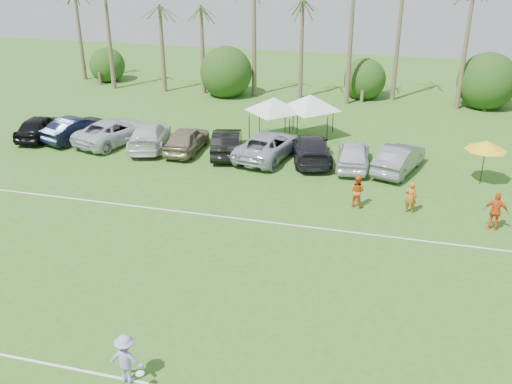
# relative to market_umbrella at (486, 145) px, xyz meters

# --- Properties ---
(field_lines) EXTENTS (80.00, 12.10, 0.01)m
(field_lines) POSITION_rel_market_umbrella_xyz_m (-14.27, -13.91, -2.34)
(field_lines) COLOR white
(field_lines) RESTS_ON ground
(palm_tree_0) EXTENTS (2.40, 2.40, 8.90)m
(palm_tree_0) POSITION_rel_market_umbrella_xyz_m (-36.27, 16.09, 5.13)
(palm_tree_0) COLOR brown
(palm_tree_0) RESTS_ON ground
(palm_tree_4) EXTENTS (2.40, 2.40, 8.90)m
(palm_tree_4) POSITION_rel_market_umbrella_xyz_m (-18.27, 16.09, 5.13)
(palm_tree_4) COLOR brown
(palm_tree_4) RESTS_ON ground
(palm_tree_8) EXTENTS (2.40, 2.40, 8.90)m
(palm_tree_8) POSITION_rel_market_umbrella_xyz_m (-1.27, 16.09, 5.13)
(palm_tree_8) COLOR brown
(palm_tree_8) RESTS_ON ground
(bush_tree_0) EXTENTS (4.00, 4.00, 4.00)m
(bush_tree_0) POSITION_rel_market_umbrella_xyz_m (-33.27, 17.09, -0.55)
(bush_tree_0) COLOR brown
(bush_tree_0) RESTS_ON ground
(bush_tree_1) EXTENTS (4.00, 4.00, 4.00)m
(bush_tree_1) POSITION_rel_market_umbrella_xyz_m (-20.27, 17.09, -0.55)
(bush_tree_1) COLOR brown
(bush_tree_1) RESTS_ON ground
(bush_tree_2) EXTENTS (4.00, 4.00, 4.00)m
(bush_tree_2) POSITION_rel_market_umbrella_xyz_m (-8.27, 17.09, -0.55)
(bush_tree_2) COLOR brown
(bush_tree_2) RESTS_ON ground
(bush_tree_3) EXTENTS (4.00, 4.00, 4.00)m
(bush_tree_3) POSITION_rel_market_umbrella_xyz_m (1.73, 17.09, -0.55)
(bush_tree_3) COLOR brown
(bush_tree_3) RESTS_ON ground
(sideline_player_a) EXTENTS (0.63, 0.42, 1.70)m
(sideline_player_a) POSITION_rel_market_umbrella_xyz_m (-3.92, -4.92, -1.49)
(sideline_player_a) COLOR #CA5F16
(sideline_player_a) RESTS_ON ground
(sideline_player_b) EXTENTS (1.02, 0.90, 1.75)m
(sideline_player_b) POSITION_rel_market_umbrella_xyz_m (-6.67, -4.88, -1.47)
(sideline_player_b) COLOR #D75817
(sideline_player_b) RESTS_ON ground
(sideline_player_c) EXTENTS (1.21, 0.65, 1.96)m
(sideline_player_c) POSITION_rel_market_umbrella_xyz_m (0.09, -5.83, -1.37)
(sideline_player_c) COLOR #E15419
(sideline_player_c) RESTS_ON ground
(canopy_tent_left) EXTENTS (4.34, 4.34, 3.51)m
(canopy_tent_left) POSITION_rel_market_umbrella_xyz_m (-13.41, 4.70, 0.66)
(canopy_tent_left) COLOR black
(canopy_tent_left) RESTS_ON ground
(canopy_tent_right) EXTENTS (4.49, 4.49, 3.64)m
(canopy_tent_right) POSITION_rel_market_umbrella_xyz_m (-11.05, 5.68, 0.77)
(canopy_tent_right) COLOR black
(canopy_tent_right) RESTS_ON ground
(market_umbrella) EXTENTS (2.35, 2.35, 2.62)m
(market_umbrella) POSITION_rel_market_umbrella_xyz_m (0.00, 0.00, 0.00)
(market_umbrella) COLOR black
(market_umbrella) RESTS_ON ground
(frisbee_player) EXTENTS (1.30, 0.75, 1.77)m
(frisbee_player) POSITION_rel_market_umbrella_xyz_m (-12.48, -19.93, -1.46)
(frisbee_player) COLOR #998FCB
(frisbee_player) RESTS_ON ground
(parked_car_0) EXTENTS (2.56, 5.10, 1.67)m
(parked_car_0) POSITION_rel_market_umbrella_xyz_m (-29.43, 0.71, -1.51)
(parked_car_0) COLOR black
(parked_car_0) RESTS_ON ground
(parked_car_1) EXTENTS (3.32, 5.37, 1.67)m
(parked_car_1) POSITION_rel_market_umbrella_xyz_m (-26.68, 1.01, -1.51)
(parked_car_1) COLOR black
(parked_car_1) RESTS_ON ground
(parked_car_2) EXTENTS (4.35, 6.54, 1.67)m
(parked_car_2) POSITION_rel_market_umbrella_xyz_m (-23.93, 1.15, -1.51)
(parked_car_2) COLOR silver
(parked_car_2) RESTS_ON ground
(parked_car_3) EXTENTS (3.75, 6.16, 1.67)m
(parked_car_3) POSITION_rel_market_umbrella_xyz_m (-21.18, 0.89, -1.51)
(parked_car_3) COLOR silver
(parked_car_3) RESTS_ON ground
(parked_car_4) EXTENTS (2.09, 4.94, 1.67)m
(parked_car_4) POSITION_rel_market_umbrella_xyz_m (-18.43, 0.80, -1.51)
(parked_car_4) COLOR #7E715A
(parked_car_4) RESTS_ON ground
(parked_car_5) EXTENTS (2.91, 5.34, 1.67)m
(parked_car_5) POSITION_rel_market_umbrella_xyz_m (-15.68, 0.93, -1.51)
(parked_car_5) COLOR black
(parked_car_5) RESTS_ON ground
(parked_car_6) EXTENTS (3.81, 6.41, 1.67)m
(parked_car_6) POSITION_rel_market_umbrella_xyz_m (-12.94, 1.00, -1.51)
(parked_car_6) COLOR #A4A8B4
(parked_car_6) RESTS_ON ground
(parked_car_7) EXTENTS (3.80, 6.17, 1.67)m
(parked_car_7) POSITION_rel_market_umbrella_xyz_m (-10.19, 1.25, -1.51)
(parked_car_7) COLOR black
(parked_car_7) RESTS_ON ground
(parked_car_8) EXTENTS (2.28, 5.01, 1.67)m
(parked_car_8) POSITION_rel_market_umbrella_xyz_m (-7.44, 0.78, -1.51)
(parked_car_8) COLOR silver
(parked_car_8) RESTS_ON ground
(parked_car_9) EXTENTS (3.20, 5.36, 1.67)m
(parked_car_9) POSITION_rel_market_umbrella_xyz_m (-4.69, 0.72, -1.51)
(parked_car_9) COLOR slate
(parked_car_9) RESTS_ON ground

